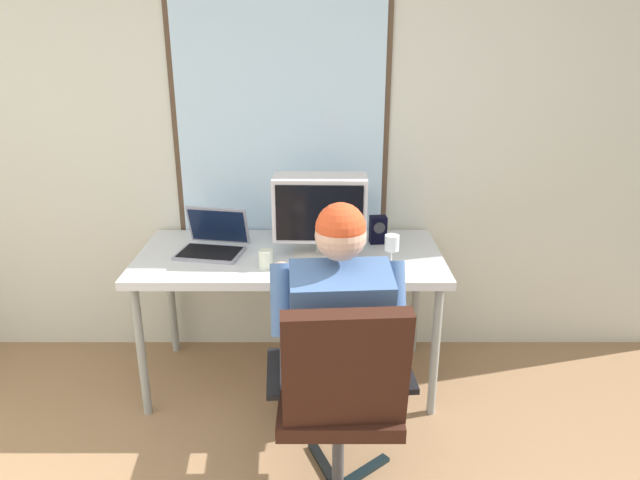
{
  "coord_description": "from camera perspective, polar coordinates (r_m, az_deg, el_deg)",
  "views": [
    {
      "loc": [
        0.09,
        -0.98,
        1.86
      ],
      "look_at": [
        0.09,
        1.42,
        0.99
      ],
      "focal_mm": 32.69,
      "sensor_mm": 36.0,
      "label": 1
    }
  ],
  "objects": [
    {
      "name": "coffee_mug",
      "position": [
        2.85,
        -5.41,
        -1.87
      ],
      "size": [
        0.07,
        0.07,
        0.09
      ],
      "color": "silver",
      "rests_on": "desk"
    },
    {
      "name": "office_chair",
      "position": [
        2.28,
        2.02,
        -14.6
      ],
      "size": [
        0.59,
        0.58,
        0.97
      ],
      "color": "black",
      "rests_on": "ground"
    },
    {
      "name": "person_seated",
      "position": [
        2.45,
        1.44,
        -9.06
      ],
      "size": [
        0.55,
        0.83,
        1.27
      ],
      "color": "#39465E",
      "rests_on": "ground"
    },
    {
      "name": "wall_rear",
      "position": [
        3.3,
        -1.76,
        10.55
      ],
      "size": [
        4.83,
        0.08,
        2.63
      ],
      "color": "beige",
      "rests_on": "ground"
    },
    {
      "name": "crt_monitor",
      "position": [
        2.94,
        -0.13,
        3.06
      ],
      "size": [
        0.47,
        0.23,
        0.41
      ],
      "color": "beige",
      "rests_on": "desk"
    },
    {
      "name": "desk_speaker",
      "position": [
        3.17,
        5.58,
        1.02
      ],
      "size": [
        0.1,
        0.08,
        0.15
      ],
      "color": "black",
      "rests_on": "desk"
    },
    {
      "name": "wine_glass",
      "position": [
        2.86,
        6.93,
        -0.47
      ],
      "size": [
        0.08,
        0.08,
        0.16
      ],
      "color": "silver",
      "rests_on": "desk"
    },
    {
      "name": "laptop",
      "position": [
        3.09,
        -10.49,
        -0.04
      ],
      "size": [
        0.37,
        0.34,
        0.22
      ],
      "color": "gray",
      "rests_on": "desk"
    },
    {
      "name": "desk",
      "position": [
        3.05,
        -3.08,
        -2.33
      ],
      "size": [
        1.58,
        0.74,
        0.76
      ],
      "color": "gray",
      "rests_on": "ground"
    }
  ]
}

